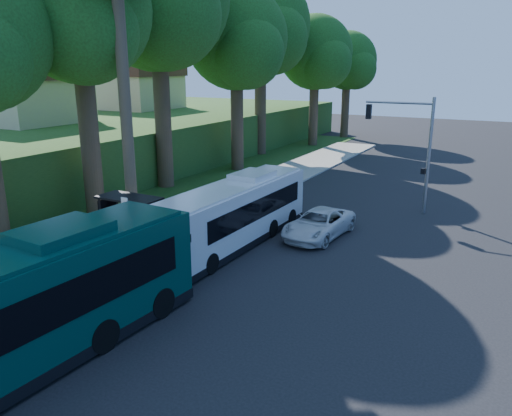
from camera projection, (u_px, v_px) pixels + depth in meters
The scene contains 17 objects.
ground at pixel (283, 251), 24.44m from camera, with size 140.00×140.00×0.00m, color black.
sidewalk at pixel (165, 227), 27.76m from camera, with size 4.50×70.00×0.12m, color gray.
red_curb at pixel (150, 258), 23.33m from camera, with size 0.25×30.00×0.13m, color maroon.
grass_verge at pixel (145, 196), 34.61m from camera, with size 8.00×70.00×0.06m, color #234719.
bus_shelter at pixel (128, 210), 24.84m from camera, with size 3.20×1.51×2.55m.
stop_sign_pole at pixel (126, 221), 22.11m from camera, with size 0.35×0.06×3.17m.
traffic_signal_pole at pixel (413, 140), 29.96m from camera, with size 4.10×0.30×7.00m.
hillside_backdrop at pixel (106, 133), 48.56m from camera, with size 24.00×60.00×8.80m.
tree_0 at pixel (80, 18), 27.02m from camera, with size 8.40×8.00×15.70m.
tree_1 at pixel (158, 4), 33.81m from camera, with size 10.50×10.00×18.26m.
tree_2 at pixel (237, 43), 40.52m from camera, with size 8.82×8.40×15.12m.
tree_3 at pixel (262, 30), 47.78m from camera, with size 10.08×9.60×17.28m.
tree_4 at pixel (316, 56), 54.04m from camera, with size 8.40×8.00×14.14m.
tree_5 at pixel (348, 64), 60.57m from camera, with size 7.35×7.00×12.86m.
white_bus at pixel (235, 213), 24.94m from camera, with size 2.71×11.42×3.39m.
teal_bus at pixel (5, 315), 14.10m from camera, with size 3.68×13.57×4.00m.
pickup at pixel (319, 224), 26.28m from camera, with size 2.35×5.10×1.42m, color silver.
Camera 1 is at (9.71, -20.81, 8.73)m, focal length 35.00 mm.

